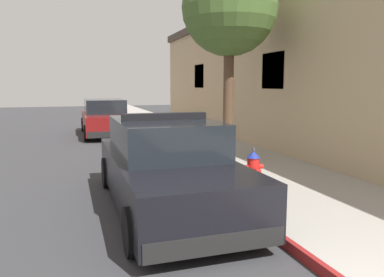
{
  "coord_description": "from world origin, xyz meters",
  "views": [
    {
      "loc": [
        -2.69,
        -1.36,
        2.15
      ],
      "look_at": [
        -0.18,
        6.37,
        1.0
      ],
      "focal_mm": 34.91,
      "sensor_mm": 36.0,
      "label": 1
    }
  ],
  "objects_px": {
    "police_cruiser": "(166,166)",
    "fire_hydrant": "(253,168)",
    "parked_car_silver_ahead": "(105,118)",
    "street_tree": "(229,9)"
  },
  "relations": [
    {
      "from": "fire_hydrant",
      "to": "street_tree",
      "type": "xyz_separation_m",
      "value": [
        0.72,
        2.96,
        3.71
      ]
    },
    {
      "from": "parked_car_silver_ahead",
      "to": "street_tree",
      "type": "height_order",
      "value": "street_tree"
    },
    {
      "from": "fire_hydrant",
      "to": "street_tree",
      "type": "relative_size",
      "value": 0.14
    },
    {
      "from": "parked_car_silver_ahead",
      "to": "fire_hydrant",
      "type": "bearing_deg",
      "value": -78.45
    },
    {
      "from": "police_cruiser",
      "to": "fire_hydrant",
      "type": "xyz_separation_m",
      "value": [
        1.92,
        0.4,
        -0.25
      ]
    },
    {
      "from": "parked_car_silver_ahead",
      "to": "fire_hydrant",
      "type": "distance_m",
      "value": 10.29
    },
    {
      "from": "fire_hydrant",
      "to": "street_tree",
      "type": "distance_m",
      "value": 4.8
    },
    {
      "from": "police_cruiser",
      "to": "parked_car_silver_ahead",
      "type": "height_order",
      "value": "police_cruiser"
    },
    {
      "from": "police_cruiser",
      "to": "fire_hydrant",
      "type": "bearing_deg",
      "value": 11.71
    },
    {
      "from": "parked_car_silver_ahead",
      "to": "street_tree",
      "type": "xyz_separation_m",
      "value": [
        2.78,
        -7.12,
        3.47
      ]
    }
  ]
}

